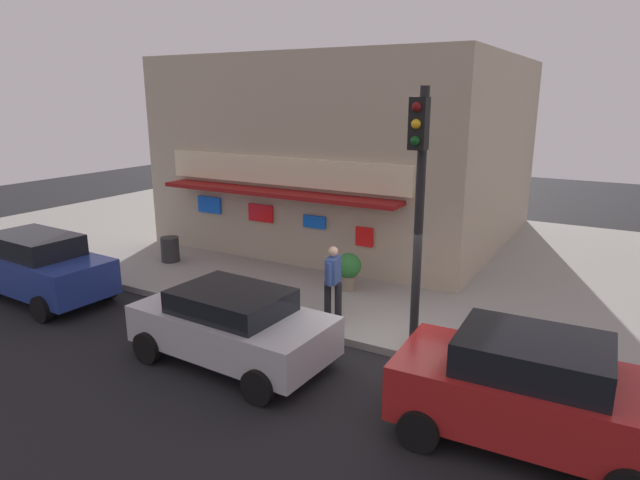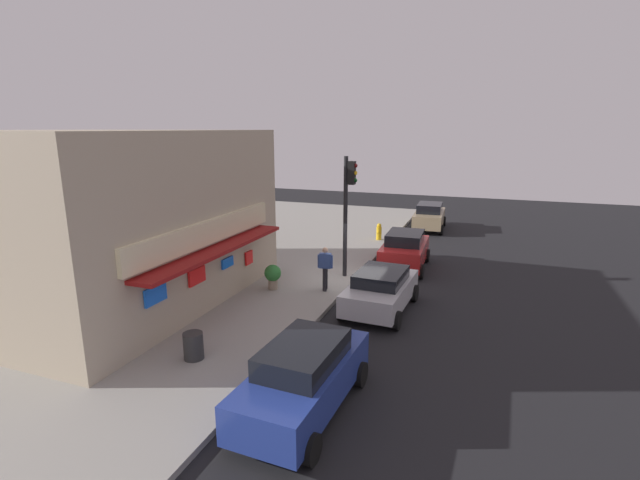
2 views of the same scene
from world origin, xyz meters
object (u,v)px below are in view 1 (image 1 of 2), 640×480
Objects in this scene: traffic_light at (419,186)px; parked_car_red at (529,390)px; parked_car_silver at (232,324)px; parked_car_blue at (37,266)px; potted_plant_by_doorway at (349,268)px; trash_can at (170,249)px; pedestrian at (333,280)px.

traffic_light reaches higher than parked_car_red.
parked_car_silver is at bearing -178.58° from parked_car_red.
parked_car_blue is at bearing 177.60° from parked_car_silver.
parked_car_silver is at bearing -2.40° from parked_car_blue.
potted_plant_by_doorway is (-2.62, 2.28, -2.70)m from traffic_light.
traffic_light is 4.50m from parked_car_silver.
traffic_light reaches higher than trash_can.
parked_car_red reaches higher than trash_can.
traffic_light is at bearing 36.45° from parked_car_silver.
pedestrian is 5.14m from parked_car_red.
parked_car_blue is (-0.96, -3.70, 0.34)m from trash_can.
trash_can is 5.95m from potted_plant_by_doorway.
trash_can is 0.17× the size of parked_car_blue.
parked_car_silver is at bearing -110.50° from pedestrian.
pedestrian is 2.63m from parked_car_silver.
pedestrian reaches higher than parked_car_blue.
parked_car_blue is at bearing -104.52° from trash_can.
trash_can is at bearing 167.92° from traffic_light.
pedestrian is (6.54, -1.54, 0.59)m from trash_can.
parked_car_red is at bearing -39.56° from potted_plant_by_doorway.
trash_can is at bearing 166.78° from pedestrian.
parked_car_red is at bearing -26.72° from pedestrian.
parked_car_silver is (6.59, -0.28, -0.09)m from parked_car_blue.
trash_can is 6.90m from parked_car_silver.
traffic_light is 9.21m from trash_can.
potted_plant_by_doorway is 6.75m from parked_car_red.
pedestrian is at bearing 171.72° from traffic_light.
pedestrian reaches higher than parked_car_silver.
pedestrian is at bearing 16.11° from parked_car_blue.
pedestrian is at bearing 69.50° from parked_car_silver.
potted_plant_by_doorway is at bearing 140.44° from parked_car_red.
trash_can is 11.78m from parked_car_red.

